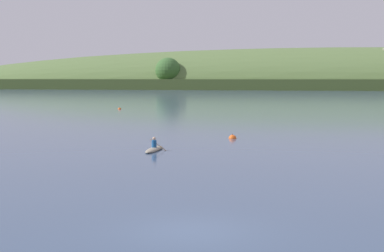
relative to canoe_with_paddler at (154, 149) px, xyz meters
name	(u,v)px	position (x,y,z in m)	size (l,w,h in m)	color
ground	(190,231)	(6.71, -18.93, -0.11)	(1400.00, 1400.00, 0.00)	#384C6B
far_shoreline_hill	(318,88)	(10.06, 222.79, 0.18)	(490.95, 78.48, 36.23)	#3C4E24
canoe_with_paddler	(154,149)	(0.00, 0.00, 0.00)	(1.29, 3.42, 1.02)	gray
mooring_buoy_foreground	(120,109)	(-19.20, 46.88, -0.11)	(0.50, 0.50, 0.58)	#EA5B19
mooring_buoy_off_fishing_boat	(233,139)	(3.94, 8.59, -0.11)	(0.61, 0.61, 0.69)	#EA5B19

